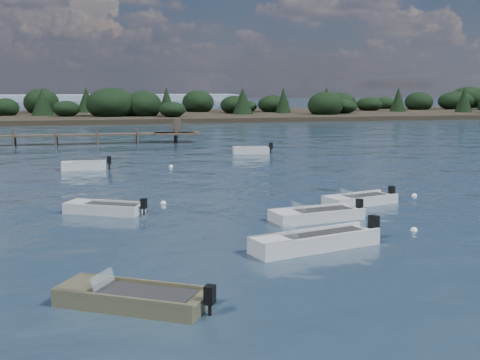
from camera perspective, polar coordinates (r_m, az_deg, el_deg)
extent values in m
plane|color=#172636|center=(79.19, -9.92, 4.30)|extent=(400.00, 400.00, 0.00)
cube|color=silver|center=(32.96, 11.31, -2.10)|extent=(4.27, 2.51, 0.62)
cube|color=silver|center=(31.96, 9.21, -1.72)|extent=(1.29, 1.57, 0.12)
cube|color=#232426|center=(33.10, 11.75, -1.55)|extent=(2.95, 1.88, 0.11)
cube|color=silver|center=(32.36, 12.11, -1.67)|extent=(3.90, 1.15, 0.12)
cube|color=silver|center=(33.43, 10.56, -1.29)|extent=(3.90, 1.15, 0.12)
cube|color=black|center=(34.29, 14.18, -0.97)|extent=(0.32, 0.36, 0.49)
cylinder|color=black|center=(34.37, 14.15, -1.67)|extent=(0.11, 0.11, 0.49)
cube|color=silver|center=(32.31, 10.12, -1.24)|extent=(0.42, 1.09, 0.37)
cube|color=#B9BFC1|center=(55.99, 1.02, 2.63)|extent=(3.42, 1.62, 0.77)
cube|color=#B9BFC1|center=(55.77, -0.26, 3.07)|extent=(0.90, 1.26, 0.15)
cube|color=#232426|center=(55.99, 1.29, 3.00)|extent=(2.34, 1.26, 0.13)
cube|color=#B9BFC1|center=(55.35, 1.12, 3.03)|extent=(3.31, 0.44, 0.15)
cube|color=#B9BFC1|center=(56.53, 0.93, 3.15)|extent=(3.31, 0.44, 0.15)
cube|color=black|center=(56.24, 2.94, 3.25)|extent=(0.34, 0.40, 0.61)
cylinder|color=black|center=(56.30, 2.93, 2.71)|extent=(0.12, 0.12, 0.61)
cube|color=silver|center=(46.91, -14.57, 1.09)|extent=(3.26, 1.32, 0.76)
cube|color=silver|center=(46.92, -16.10, 1.58)|extent=(0.79, 1.18, 0.15)
cube|color=#232426|center=(46.85, -14.27, 1.53)|extent=(2.22, 1.05, 0.13)
cube|color=silver|center=(46.27, -14.61, 1.54)|extent=(3.25, 0.15, 0.15)
cube|color=silver|center=(47.43, -14.56, 1.72)|extent=(3.25, 0.15, 0.15)
cube|color=black|center=(46.80, -12.31, 1.87)|extent=(0.31, 0.37, 0.60)
cylinder|color=black|center=(46.87, -12.29, 1.23)|extent=(0.11, 0.11, 0.60)
cube|color=silver|center=(28.85, 7.26, -3.57)|extent=(4.61, 2.37, 0.64)
cube|color=silver|center=(28.00, 4.30, -3.13)|extent=(1.29, 1.64, 0.13)
cube|color=#232426|center=(28.96, 7.87, -2.93)|extent=(3.17, 1.80, 0.11)
cube|color=silver|center=(28.13, 8.05, -3.14)|extent=(4.35, 0.85, 0.13)
cube|color=silver|center=(29.43, 6.53, -2.56)|extent=(4.35, 0.85, 0.13)
cube|color=black|center=(30.00, 11.26, -2.25)|extent=(0.31, 0.35, 0.50)
cylinder|color=black|center=(30.09, 11.23, -3.07)|extent=(0.11, 0.11, 0.50)
cube|color=silver|center=(28.27, 5.58, -2.57)|extent=(0.34, 1.19, 0.38)
cube|color=#666244|center=(18.06, -10.14, -11.38)|extent=(4.59, 3.61, 0.66)
cube|color=#666244|center=(18.73, -14.74, -9.53)|extent=(1.64, 1.78, 0.13)
cube|color=#232426|center=(17.80, -9.16, -10.59)|extent=(3.22, 2.62, 0.11)
cube|color=#666244|center=(17.31, -11.35, -10.97)|extent=(3.83, 2.31, 0.13)
cube|color=#666244|center=(18.56, -9.09, -9.52)|extent=(3.83, 2.31, 0.13)
cube|color=black|center=(16.96, -2.88, -10.81)|extent=(0.39, 0.41, 0.52)
cylinder|color=black|center=(17.12, -2.87, -12.25)|extent=(0.13, 0.13, 0.52)
cube|color=silver|center=(18.31, -12.90, -9.14)|extent=(0.72, 1.08, 0.40)
cube|color=silver|center=(23.85, 7.15, -6.21)|extent=(5.54, 2.76, 0.79)
cube|color=silver|center=(22.64, 2.94, -5.77)|extent=(1.57, 1.54, 0.16)
cube|color=#232426|center=(24.00, 8.00, -5.21)|extent=(3.81, 2.04, 0.13)
cube|color=silver|center=(23.25, 8.06, -5.45)|extent=(5.21, 1.57, 0.16)
cube|color=silver|center=(24.22, 6.32, -4.83)|extent=(5.21, 1.57, 0.16)
cube|color=black|center=(25.48, 12.56, -3.99)|extent=(0.41, 0.45, 0.62)
cylinder|color=black|center=(25.61, 12.52, -5.16)|extent=(0.14, 0.14, 0.62)
cube|color=silver|center=(23.02, 4.78, -4.85)|extent=(0.43, 1.00, 0.47)
cube|color=#B9BFC1|center=(30.87, -12.72, -2.90)|extent=(4.09, 3.03, 0.64)
cube|color=#B9BFC1|center=(31.47, -15.13, -2.07)|extent=(1.42, 1.59, 0.13)
cube|color=#232426|center=(30.67, -12.23, -2.38)|extent=(2.86, 2.22, 0.11)
cube|color=#B9BFC1|center=(30.20, -13.32, -2.45)|extent=(3.49, 1.82, 0.13)
cube|color=#B9BFC1|center=(31.39, -12.20, -1.98)|extent=(3.49, 1.82, 0.13)
cube|color=black|center=(29.90, -9.11, -2.22)|extent=(0.37, 0.39, 0.50)
cylinder|color=black|center=(29.98, -9.09, -3.05)|extent=(0.12, 0.12, 0.50)
sphere|color=white|center=(27.60, 16.16, -4.64)|extent=(0.32, 0.32, 0.32)
sphere|color=white|center=(36.07, 16.20, -1.48)|extent=(0.32, 0.32, 0.32)
sphere|color=white|center=(47.33, -6.56, 1.26)|extent=(0.32, 0.32, 0.32)
sphere|color=white|center=(32.75, -7.28, -2.23)|extent=(0.32, 0.32, 0.32)
cube|color=#463D33|center=(67.52, -6.00, 4.44)|extent=(5.00, 3.20, 0.18)
cube|color=#463D33|center=(67.46, -6.02, 5.20)|extent=(0.80, 0.80, 1.60)
cylinder|color=#463D33|center=(66.88, -20.72, 3.34)|extent=(0.20, 0.20, 2.20)
cylinder|color=#463D33|center=(68.57, -20.53, 3.48)|extent=(0.20, 0.20, 2.20)
cylinder|color=#463D33|center=(66.43, -17.07, 3.49)|extent=(0.20, 0.20, 2.20)
cylinder|color=#463D33|center=(68.13, -16.97, 3.63)|extent=(0.20, 0.20, 2.20)
cylinder|color=#463D33|center=(66.25, -13.38, 3.63)|extent=(0.20, 0.20, 2.20)
cylinder|color=#463D33|center=(67.95, -13.37, 3.76)|extent=(0.20, 0.20, 2.20)
cylinder|color=#463D33|center=(66.34, -9.69, 3.75)|extent=(0.20, 0.20, 2.20)
cylinder|color=#463D33|center=(68.04, -9.77, 3.88)|extent=(0.20, 0.20, 2.20)
cylinder|color=#463D33|center=(66.71, -6.02, 3.86)|extent=(0.20, 0.20, 2.20)
cylinder|color=#463D33|center=(68.40, -6.19, 3.99)|extent=(0.20, 0.20, 2.20)
cube|color=black|center=(122.49, 0.88, 6.06)|extent=(190.00, 40.00, 1.60)
ellipsoid|color=black|center=(122.37, 0.89, 7.37)|extent=(180.50, 36.00, 4.40)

